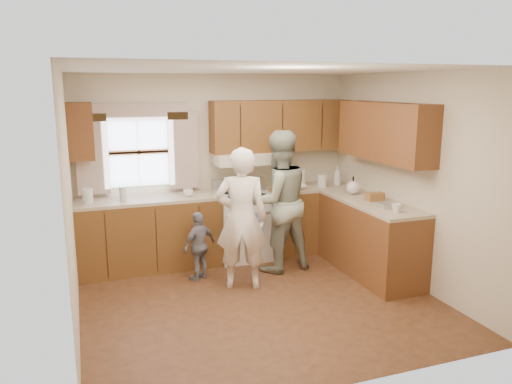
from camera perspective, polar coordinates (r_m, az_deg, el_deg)
name	(u,v)px	position (r m, az deg, el deg)	size (l,w,h in m)	color
room	(260,191)	(5.30, 0.44, 0.13)	(3.80, 3.80, 3.80)	#412514
kitchen_fixtures	(275,202)	(6.58, 2.22, -1.19)	(3.80, 2.25, 2.15)	#4F2A11
stove	(244,225)	(6.90, -1.34, -3.76)	(0.76, 0.67, 1.07)	silver
woman_left	(241,219)	(5.78, -1.68, -3.07)	(0.61, 0.40, 1.67)	white
woman_right	(278,201)	(6.34, 2.56, -1.09)	(0.88, 0.68, 1.81)	#2B4433
child	(199,246)	(6.17, -6.49, -6.13)	(0.50, 0.21, 0.86)	gray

